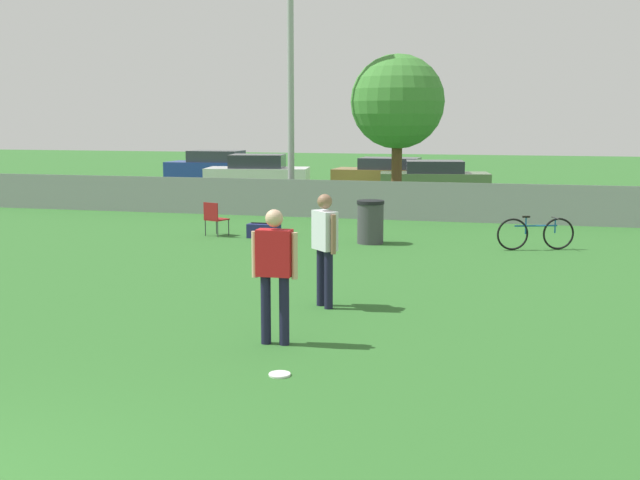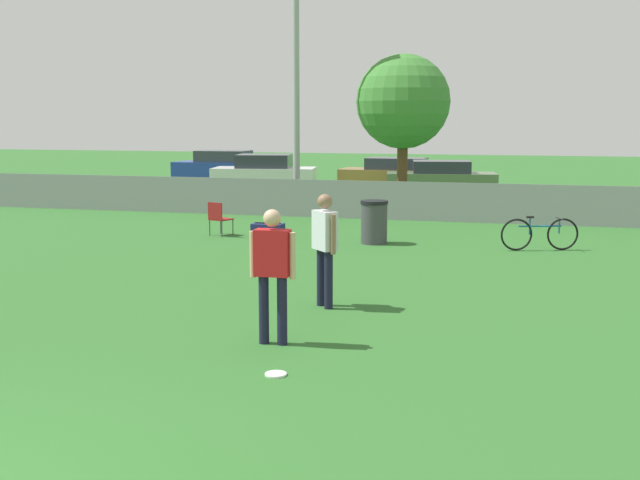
{
  "view_description": "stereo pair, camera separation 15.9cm",
  "coord_description": "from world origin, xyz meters",
  "px_view_note": "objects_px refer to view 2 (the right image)",
  "views": [
    {
      "loc": [
        4.5,
        -4.43,
        2.87
      ],
      "look_at": [
        1.49,
        7.15,
        1.05
      ],
      "focal_mm": 45.0,
      "sensor_mm": 36.0,
      "label": 1
    },
    {
      "loc": [
        4.66,
        -4.39,
        2.87
      ],
      "look_at": [
        1.49,
        7.15,
        1.05
      ],
      "focal_mm": 45.0,
      "sensor_mm": 36.0,
      "label": 2
    }
  ],
  "objects_px": {
    "bicycle_sideline": "(540,234)",
    "tree_near_pole": "(403,102)",
    "player_defender_red": "(273,265)",
    "parked_car_olive": "(441,178)",
    "parked_car_white": "(264,173)",
    "light_pole": "(296,44)",
    "gear_bag_sideline": "(268,231)",
    "parked_car_blue": "(224,166)",
    "trash_bin": "(374,222)",
    "parked_car_tan": "(397,174)",
    "folding_chair_sideline": "(219,217)",
    "player_receiver_white": "(325,241)",
    "frisbee_disc": "(276,374)"
  },
  "relations": [
    {
      "from": "bicycle_sideline",
      "to": "tree_near_pole",
      "type": "bearing_deg",
      "value": 103.87
    },
    {
      "from": "player_defender_red",
      "to": "parked_car_olive",
      "type": "xyz_separation_m",
      "value": [
        -0.38,
        20.98,
        -0.39
      ]
    },
    {
      "from": "tree_near_pole",
      "to": "parked_car_white",
      "type": "xyz_separation_m",
      "value": [
        -6.63,
        6.19,
        -2.66
      ]
    },
    {
      "from": "light_pole",
      "to": "gear_bag_sideline",
      "type": "height_order",
      "value": "light_pole"
    },
    {
      "from": "parked_car_blue",
      "to": "parked_car_olive",
      "type": "bearing_deg",
      "value": -20.59
    },
    {
      "from": "trash_bin",
      "to": "parked_car_white",
      "type": "height_order",
      "value": "parked_car_white"
    },
    {
      "from": "parked_car_tan",
      "to": "tree_near_pole",
      "type": "bearing_deg",
      "value": -77.78
    },
    {
      "from": "gear_bag_sideline",
      "to": "parked_car_olive",
      "type": "xyz_separation_m",
      "value": [
        2.72,
        12.22,
        0.47
      ]
    },
    {
      "from": "tree_near_pole",
      "to": "folding_chair_sideline",
      "type": "relative_size",
      "value": 5.74
    },
    {
      "from": "player_receiver_white",
      "to": "gear_bag_sideline",
      "type": "distance_m",
      "value": 7.41
    },
    {
      "from": "bicycle_sideline",
      "to": "trash_bin",
      "type": "bearing_deg",
      "value": 160.79
    },
    {
      "from": "gear_bag_sideline",
      "to": "parked_car_blue",
      "type": "xyz_separation_m",
      "value": [
        -7.7,
        16.12,
        0.51
      ]
    },
    {
      "from": "tree_near_pole",
      "to": "light_pole",
      "type": "bearing_deg",
      "value": -163.23
    },
    {
      "from": "light_pole",
      "to": "tree_near_pole",
      "type": "relative_size",
      "value": 1.79
    },
    {
      "from": "light_pole",
      "to": "parked_car_tan",
      "type": "height_order",
      "value": "light_pole"
    },
    {
      "from": "folding_chair_sideline",
      "to": "parked_car_tan",
      "type": "height_order",
      "value": "parked_car_tan"
    },
    {
      "from": "gear_bag_sideline",
      "to": "parked_car_tan",
      "type": "distance_m",
      "value": 14.14
    },
    {
      "from": "trash_bin",
      "to": "parked_car_white",
      "type": "distance_m",
      "value": 14.36
    },
    {
      "from": "frisbee_disc",
      "to": "gear_bag_sideline",
      "type": "bearing_deg",
      "value": 109.5
    },
    {
      "from": "player_receiver_white",
      "to": "bicycle_sideline",
      "type": "relative_size",
      "value": 1.05
    },
    {
      "from": "light_pole",
      "to": "parked_car_blue",
      "type": "relative_size",
      "value": 1.91
    },
    {
      "from": "player_defender_red",
      "to": "parked_car_blue",
      "type": "xyz_separation_m",
      "value": [
        -10.8,
        24.89,
        -0.34
      ]
    },
    {
      "from": "bicycle_sideline",
      "to": "parked_car_blue",
      "type": "height_order",
      "value": "parked_car_blue"
    },
    {
      "from": "parked_car_olive",
      "to": "gear_bag_sideline",
      "type": "bearing_deg",
      "value": -112.72
    },
    {
      "from": "gear_bag_sideline",
      "to": "parked_car_white",
      "type": "distance_m",
      "value": 13.04
    },
    {
      "from": "trash_bin",
      "to": "bicycle_sideline",
      "type": "bearing_deg",
      "value": 0.02
    },
    {
      "from": "tree_near_pole",
      "to": "parked_car_tan",
      "type": "relative_size",
      "value": 1.05
    },
    {
      "from": "gear_bag_sideline",
      "to": "parked_car_blue",
      "type": "relative_size",
      "value": 0.17
    },
    {
      "from": "bicycle_sideline",
      "to": "player_defender_red",
      "type": "bearing_deg",
      "value": -130.22
    },
    {
      "from": "trash_bin",
      "to": "parked_car_white",
      "type": "xyz_separation_m",
      "value": [
        -7.05,
        12.51,
        0.19
      ]
    },
    {
      "from": "player_defender_red",
      "to": "parked_car_tan",
      "type": "bearing_deg",
      "value": 94.59
    },
    {
      "from": "player_receiver_white",
      "to": "parked_car_olive",
      "type": "bearing_deg",
      "value": 138.05
    },
    {
      "from": "light_pole",
      "to": "gear_bag_sideline",
      "type": "xyz_separation_m",
      "value": [
        0.84,
        -5.15,
        -4.88
      ]
    },
    {
      "from": "tree_near_pole",
      "to": "frisbee_disc",
      "type": "xyz_separation_m",
      "value": [
        1.28,
        -16.05,
        -3.33
      ]
    },
    {
      "from": "player_defender_red",
      "to": "player_receiver_white",
      "type": "xyz_separation_m",
      "value": [
        0.11,
        2.14,
        0.0
      ]
    },
    {
      "from": "frisbee_disc",
      "to": "bicycle_sideline",
      "type": "xyz_separation_m",
      "value": [
        2.84,
        9.73,
        0.35
      ]
    },
    {
      "from": "player_receiver_white",
      "to": "parked_car_white",
      "type": "relative_size",
      "value": 0.4
    },
    {
      "from": "parked_car_blue",
      "to": "bicycle_sideline",
      "type": "bearing_deg",
      "value": -49.33
    },
    {
      "from": "frisbee_disc",
      "to": "bicycle_sideline",
      "type": "distance_m",
      "value": 10.15
    },
    {
      "from": "trash_bin",
      "to": "gear_bag_sideline",
      "type": "xyz_separation_m",
      "value": [
        -2.67,
        0.24,
        -0.33
      ]
    },
    {
      "from": "gear_bag_sideline",
      "to": "light_pole",
      "type": "bearing_deg",
      "value": 99.29
    },
    {
      "from": "player_receiver_white",
      "to": "parked_car_blue",
      "type": "xyz_separation_m",
      "value": [
        -10.91,
        22.75,
        -0.34
      ]
    },
    {
      "from": "player_defender_red",
      "to": "frisbee_disc",
      "type": "height_order",
      "value": "player_defender_red"
    },
    {
      "from": "player_receiver_white",
      "to": "bicycle_sideline",
      "type": "distance_m",
      "value": 7.16
    },
    {
      "from": "parked_car_white",
      "to": "parked_car_olive",
      "type": "relative_size",
      "value": 1.0
    },
    {
      "from": "folding_chair_sideline",
      "to": "trash_bin",
      "type": "xyz_separation_m",
      "value": [
        3.93,
        -0.19,
        0.03
      ]
    },
    {
      "from": "trash_bin",
      "to": "parked_car_olive",
      "type": "relative_size",
      "value": 0.23
    },
    {
      "from": "player_receiver_white",
      "to": "parked_car_white",
      "type": "xyz_separation_m",
      "value": [
        -7.59,
        18.9,
        -0.34
      ]
    },
    {
      "from": "player_receiver_white",
      "to": "parked_car_tan",
      "type": "xyz_separation_m",
      "value": [
        -2.53,
        20.74,
        -0.4
      ]
    },
    {
      "from": "player_defender_red",
      "to": "parked_car_tan",
      "type": "height_order",
      "value": "player_defender_red"
    }
  ]
}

